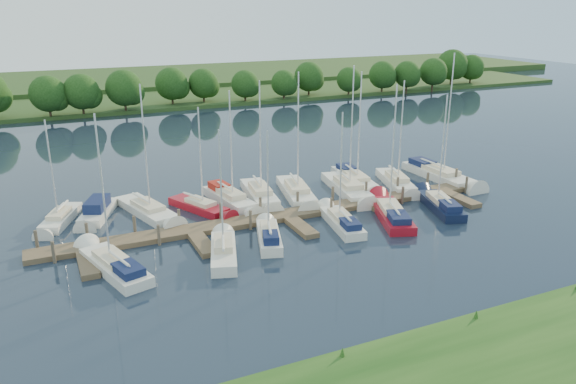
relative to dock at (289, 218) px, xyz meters
name	(u,v)px	position (x,y,z in m)	size (l,w,h in m)	color
ground	(332,254)	(0.00, -7.31, -0.20)	(260.00, 260.00, 0.00)	#1A2534
near_bank	(499,382)	(0.00, -23.31, 0.05)	(90.00, 10.00, 0.50)	#174112
dock	(289,218)	(0.00, 0.00, 0.00)	(40.00, 6.00, 0.40)	brown
mooring_pilings	(283,209)	(0.00, 1.13, 0.40)	(38.24, 2.84, 2.00)	#473D33
far_shore	(137,98)	(0.00, 67.69, 0.10)	(180.00, 30.00, 0.60)	#26451A
distant_hill	(117,80)	(0.00, 92.69, 0.50)	(220.00, 40.00, 1.40)	#324B20
treeline	(171,86)	(3.39, 54.48, 3.72)	(145.39, 9.83, 8.16)	#38281C
sailboat_n_0	(60,220)	(-17.19, 7.11, 0.07)	(3.82, 6.80, 8.92)	silver
motorboat	(97,213)	(-14.26, 7.21, 0.18)	(3.87, 6.47, 1.94)	silver
sailboat_n_2	(149,212)	(-10.21, 6.00, 0.07)	(4.11, 9.09, 11.37)	silver
sailboat_n_3	(201,208)	(-5.95, 5.09, 0.07)	(4.15, 7.17, 9.35)	maroon
sailboat_n_4	(230,200)	(-3.08, 5.80, 0.15)	(2.95, 8.23, 10.57)	silver
sailboat_n_5	(260,196)	(-0.17, 5.86, 0.08)	(3.10, 8.79, 11.22)	silver
sailboat_n_6	(297,194)	(3.14, 5.04, 0.08)	(3.84, 9.39, 11.86)	silver
sailboat_n_7	(348,190)	(8.00, 4.03, 0.08)	(3.57, 9.76, 12.28)	silver
sailboat_n_8	(356,180)	(10.20, 6.36, 0.11)	(3.27, 9.13, 11.36)	silver
sailboat_n_9	(397,184)	(13.32, 3.83, 0.08)	(3.91, 8.36, 10.73)	silver
sailboat_n_10	(440,176)	(18.75, 4.03, 0.13)	(2.68, 10.30, 13.00)	silver
sailboat_s_0	(114,266)	(-14.47, -3.44, 0.12)	(3.96, 8.63, 10.90)	silver
sailboat_s_1	(224,252)	(-7.10, -4.40, 0.09)	(3.47, 7.21, 9.50)	silver
sailboat_s_2	(269,237)	(-3.19, -3.35, 0.15)	(3.24, 6.63, 8.81)	silver
sailboat_s_3	(341,222)	(3.28, -2.85, 0.12)	(2.76, 7.47, 9.49)	silver
sailboat_s_4	(391,214)	(7.96, -2.94, 0.12)	(4.65, 8.93, 11.36)	maroon
sailboat_s_5	(440,205)	(13.02, -2.96, 0.13)	(3.79, 7.96, 10.24)	black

